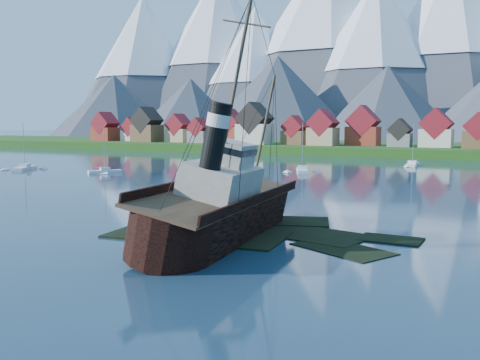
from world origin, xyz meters
The scene contains 10 objects.
ground centered at (0.00, 0.00, 0.00)m, with size 1400.00×1400.00×0.00m, color #1B344B.
shoal centered at (1.78, 2.15, -0.35)m, with size 31.71×21.24×1.14m.
shore_bank centered at (0.00, 170.00, 0.00)m, with size 600.00×80.00×3.20m, color #183F12.
seawall centered at (0.00, 132.00, 0.00)m, with size 600.00×2.50×2.00m, color #3F3D38.
town centered at (-33.12, 152.18, 8.99)m, with size 250.96×16.69×17.30m.
tugboat_wreck centered at (-0.50, -0.89, 3.08)m, with size 7.19×30.97×24.54m.
sailboat_a centered at (-83.32, 43.81, 0.27)m, with size 6.89×9.92×12.13m.
sailboat_b centered at (-59.59, 46.46, 0.26)m, with size 5.91×7.31×11.01m.
sailboat_c centered at (-20.02, 70.27, 0.27)m, with size 6.05×9.62×12.22m.
sailboat_e centered at (-0.44, 101.36, 0.26)m, with size 3.26×10.51×12.02m.
Camera 1 is at (26.28, -47.62, 11.45)m, focal length 40.00 mm.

